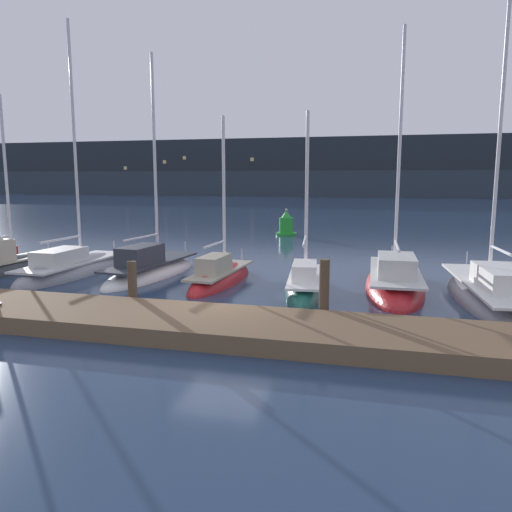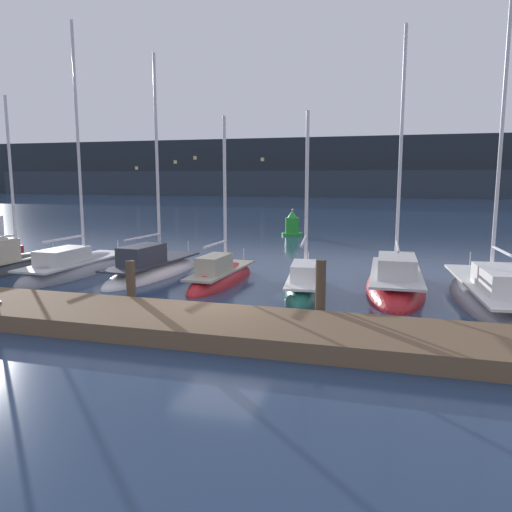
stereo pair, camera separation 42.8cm
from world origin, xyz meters
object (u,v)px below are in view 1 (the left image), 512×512
sailboat_berth_2 (3,270)px  channel_buoy (286,225)px  sailboat_berth_7 (394,286)px  sailboat_berth_8 (494,298)px  sailboat_berth_3 (73,272)px  sailboat_berth_4 (151,272)px  sailboat_berth_5 (220,280)px  sailboat_berth_6 (305,289)px

sailboat_berth_2 → channel_buoy: size_ratio=4.34×
sailboat_berth_7 → sailboat_berth_8: sailboat_berth_8 is taller
sailboat_berth_8 → sailboat_berth_3: bearing=177.3°
sailboat_berth_4 → sailboat_berth_8: sailboat_berth_8 is taller
sailboat_berth_7 → sailboat_berth_8: bearing=-20.9°
sailboat_berth_5 → sailboat_berth_7: (6.43, 0.58, 0.00)m
sailboat_berth_4 → sailboat_berth_6: sailboat_berth_4 is taller
sailboat_berth_5 → sailboat_berth_6: sailboat_berth_5 is taller
sailboat_berth_6 → sailboat_berth_8: bearing=1.2°
sailboat_berth_4 → sailboat_berth_7: 9.61m
sailboat_berth_3 → sailboat_berth_5: (6.53, -0.14, 0.00)m
sailboat_berth_2 → sailboat_berth_5: size_ratio=1.16×
sailboat_berth_2 → sailboat_berth_4: (6.31, 0.96, 0.02)m
sailboat_berth_8 → sailboat_berth_5: bearing=176.4°
sailboat_berth_4 → channel_buoy: 16.13m
channel_buoy → sailboat_berth_5: bearing=-87.7°
sailboat_berth_3 → sailboat_berth_7: size_ratio=1.10×
sailboat_berth_6 → sailboat_berth_7: sailboat_berth_7 is taller
sailboat_berth_4 → sailboat_berth_7: (9.61, 0.03, -0.05)m
sailboat_berth_4 → sailboat_berth_2: bearing=-171.3°
sailboat_berth_5 → sailboat_berth_7: sailboat_berth_7 is taller
sailboat_berth_4 → sailboat_berth_8: bearing=-5.2°
sailboat_berth_3 → sailboat_berth_2: bearing=-169.5°
sailboat_berth_2 → sailboat_berth_4: sailboat_berth_4 is taller
sailboat_berth_6 → sailboat_berth_4: bearing=168.9°
sailboat_berth_3 → channel_buoy: bearing=70.3°
sailboat_berth_4 → sailboat_berth_7: sailboat_berth_7 is taller
sailboat_berth_7 → channel_buoy: sailboat_berth_7 is taller
sailboat_berth_2 → sailboat_berth_8: sailboat_berth_8 is taller
sailboat_berth_3 → sailboat_berth_5: sailboat_berth_3 is taller
sailboat_berth_2 → sailboat_berth_5: (9.50, 0.41, -0.04)m
sailboat_berth_2 → sailboat_berth_3: (2.97, 0.55, -0.04)m
sailboat_berth_4 → channel_buoy: size_ratio=5.07×
sailboat_berth_8 → channel_buoy: bearing=120.9°
sailboat_berth_3 → sailboat_berth_5: size_ratio=1.59×
sailboat_berth_5 → sailboat_berth_8: (9.54, -0.60, 0.04)m
sailboat_berth_4 → sailboat_berth_8: (12.72, -1.16, -0.02)m
sailboat_berth_5 → sailboat_berth_6: (3.38, -0.74, -0.01)m
sailboat_berth_6 → channel_buoy: (-4.05, 17.22, 0.57)m
sailboat_berth_6 → sailboat_berth_7: 3.33m
sailboat_berth_5 → sailboat_berth_8: bearing=-3.6°
sailboat_berth_3 → sailboat_berth_8: 16.08m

